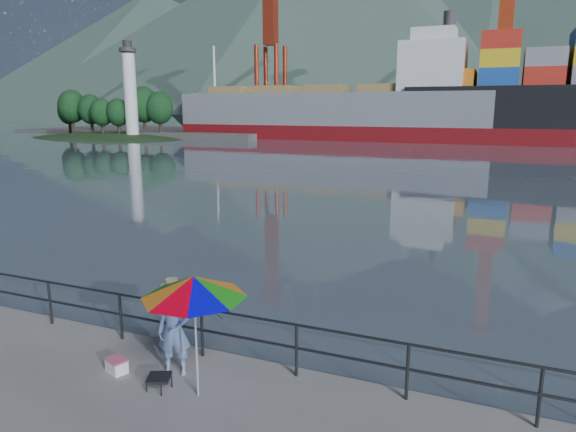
# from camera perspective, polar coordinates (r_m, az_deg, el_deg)

# --- Properties ---
(harbor_water) EXTENTS (500.00, 280.00, 0.00)m
(harbor_water) POSITION_cam_1_polar(r_m,az_deg,el_deg) (136.53, 20.33, 9.26)
(harbor_water) COLOR #4D5A67
(harbor_water) RESTS_ON ground
(far_dock) EXTENTS (200.00, 40.00, 0.40)m
(far_dock) POSITION_cam_1_polar(r_m,az_deg,el_deg) (99.50, 25.11, 8.12)
(far_dock) COLOR #514F4C
(far_dock) RESTS_ON ground
(guardrail) EXTENTS (22.00, 0.06, 1.03)m
(guardrail) POSITION_cam_1_polar(r_m,az_deg,el_deg) (10.99, -14.05, -11.49)
(guardrail) COLOR #2D3033
(guardrail) RESTS_ON ground
(lighthouse_islet) EXTENTS (48.00, 26.40, 19.20)m
(lighthouse_islet) POSITION_cam_1_polar(r_m,az_deg,el_deg) (91.78, -19.37, 8.50)
(lighthouse_islet) COLOR #263F1E
(lighthouse_islet) RESTS_ON ground
(fisherman) EXTENTS (0.72, 0.60, 1.69)m
(fisherman) POSITION_cam_1_polar(r_m,az_deg,el_deg) (9.80, -12.53, -12.33)
(fisherman) COLOR #1B4A91
(fisherman) RESTS_ON ground
(beach_umbrella) EXTENTS (2.24, 2.24, 2.14)m
(beach_umbrella) POSITION_cam_1_polar(r_m,az_deg,el_deg) (8.60, -10.41, -7.75)
(beach_umbrella) COLOR white
(beach_umbrella) RESTS_ON ground
(folding_stool) EXTENTS (0.51, 0.51, 0.26)m
(folding_stool) POSITION_cam_1_polar(r_m,az_deg,el_deg) (9.66, -14.12, -17.51)
(folding_stool) COLOR black
(folding_stool) RESTS_ON ground
(cooler_bag) EXTENTS (0.47, 0.39, 0.23)m
(cooler_bag) POSITION_cam_1_polar(r_m,az_deg,el_deg) (10.44, -18.50, -15.55)
(cooler_bag) COLOR white
(cooler_bag) RESTS_ON ground
(fishing_rod) EXTENTS (0.45, 1.62, 1.18)m
(fishing_rod) POSITION_cam_1_polar(r_m,az_deg,el_deg) (10.89, -8.45, -14.49)
(fishing_rod) COLOR black
(fishing_rod) RESTS_ON ground
(bulk_carrier) EXTENTS (49.26, 8.53, 14.50)m
(bulk_carrier) POSITION_cam_1_polar(r_m,az_deg,el_deg) (82.86, 5.84, 11.50)
(bulk_carrier) COLOR maroon
(bulk_carrier) RESTS_ON ground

